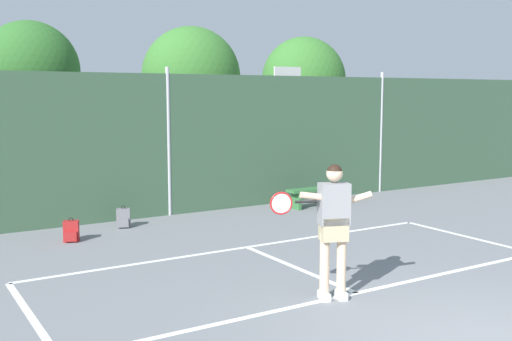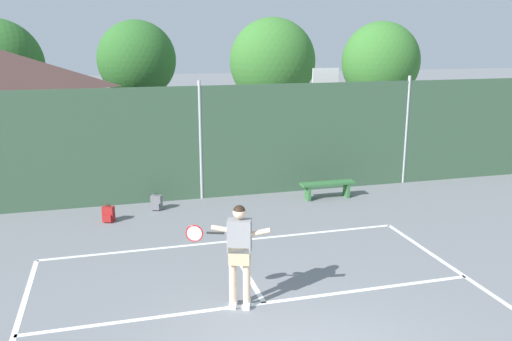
{
  "view_description": "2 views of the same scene",
  "coord_description": "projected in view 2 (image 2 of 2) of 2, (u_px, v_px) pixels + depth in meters",
  "views": [
    {
      "loc": [
        -5.53,
        -3.82,
        2.78
      ],
      "look_at": [
        -0.92,
        3.68,
        1.67
      ],
      "focal_mm": 42.66,
      "sensor_mm": 36.0,
      "label": 1
    },
    {
      "loc": [
        -2.41,
        -5.83,
        4.6
      ],
      "look_at": [
        0.67,
        5.48,
        1.64
      ],
      "focal_mm": 37.83,
      "sensor_mm": 36.0,
      "label": 2
    }
  ],
  "objects": [
    {
      "name": "courtside_bench",
      "position": [
        328.0,
        186.0,
        15.52
      ],
      "size": [
        1.6,
        0.36,
        0.48
      ],
      "color": "#336B38",
      "rests_on": "ground"
    },
    {
      "name": "backpack_grey",
      "position": [
        156.0,
        203.0,
        14.54
      ],
      "size": [
        0.33,
        0.32,
        0.46
      ],
      "color": "slate",
      "rests_on": "ground"
    },
    {
      "name": "chainlink_fence",
      "position": [
        201.0,
        143.0,
        15.22
      ],
      "size": [
        26.09,
        0.09,
        3.39
      ],
      "color": "#38563D",
      "rests_on": "ground"
    },
    {
      "name": "basketball_hoop",
      "position": [
        324.0,
        106.0,
        17.78
      ],
      "size": [
        0.9,
        0.67,
        3.55
      ],
      "color": "yellow",
      "rests_on": "ground"
    },
    {
      "name": "backpack_red",
      "position": [
        108.0,
        215.0,
        13.6
      ],
      "size": [
        0.33,
        0.32,
        0.46
      ],
      "color": "maroon",
      "rests_on": "ground"
    },
    {
      "name": "tennis_player",
      "position": [
        239.0,
        247.0,
        9.12
      ],
      "size": [
        1.4,
        0.47,
        1.85
      ],
      "color": "silver",
      "rests_on": "ground"
    },
    {
      "name": "treeline_backdrop",
      "position": [
        165.0,
        64.0,
        22.96
      ],
      "size": [
        25.39,
        3.49,
        5.36
      ],
      "color": "brown",
      "rests_on": "ground"
    }
  ]
}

